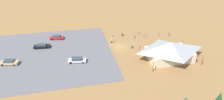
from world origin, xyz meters
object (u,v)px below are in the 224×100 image
at_px(bike_pavilion, 170,50).
at_px(car_black_end_stall, 42,46).
at_px(bicycle_white_lone_east, 154,43).
at_px(visitor_crossing_yard, 132,46).
at_px(trash_bin, 122,35).
at_px(bicycle_blue_near_porch, 161,41).
at_px(bicycle_red_yard_left, 188,49).
at_px(bicycle_teal_yard_front, 139,33).
at_px(bicycle_orange_front_row, 135,37).
at_px(car_red_mid_lot, 57,37).
at_px(lot_sign, 113,37).
at_px(bicycle_silver_yard_center, 145,36).
at_px(car_tan_near_entry, 9,62).
at_px(visitor_near_lot, 111,40).
at_px(bicycle_black_by_bin, 169,35).
at_px(car_silver_by_curb, 77,60).
at_px(bicycle_green_lone_west, 159,34).

relative_size(bike_pavilion, car_black_end_stall, 2.85).
distance_m(bicycle_white_lone_east, visitor_crossing_yard, 7.90).
xyz_separation_m(trash_bin, bicycle_blue_near_porch, (-11.28, 7.49, -0.07)).
relative_size(bike_pavilion, bicycle_red_yard_left, 8.11).
xyz_separation_m(bicycle_teal_yard_front, bicycle_orange_front_row, (2.56, 2.66, 0.03)).
xyz_separation_m(car_red_mid_lot, car_black_end_stall, (4.18, 5.72, -0.03)).
bearing_deg(lot_sign, trash_bin, -137.96).
bearing_deg(bicycle_white_lone_east, bicycle_silver_yard_center, -84.08).
xyz_separation_m(bike_pavilion, bicycle_red_yard_left, (-8.36, -3.51, -2.44)).
relative_size(car_tan_near_entry, visitor_near_lot, 2.81).
xyz_separation_m(trash_bin, bicycle_black_by_bin, (-16.30, 3.48, -0.07)).
bearing_deg(trash_bin, car_red_mid_lot, -5.05).
height_order(bicycle_teal_yard_front, visitor_near_lot, visitor_near_lot).
bearing_deg(bike_pavilion, bicycle_silver_yard_center, -86.91).
height_order(bicycle_silver_yard_center, visitor_near_lot, visitor_near_lot).
distance_m(trash_bin, car_tan_near_entry, 35.92).
bearing_deg(bicycle_silver_yard_center, lot_sign, 5.73).
xyz_separation_m(bike_pavilion, car_silver_by_curb, (24.86, -3.56, -2.11)).
relative_size(car_silver_by_curb, visitor_near_lot, 2.96).
xyz_separation_m(bicycle_black_by_bin, car_silver_by_curb, (32.82, 11.03, 0.33)).
distance_m(lot_sign, visitor_near_lot, 1.46).
bearing_deg(bicycle_white_lone_east, bike_pavilion, 91.14).
relative_size(bicycle_orange_front_row, bicycle_silver_yard_center, 0.98).
xyz_separation_m(bicycle_silver_yard_center, bicycle_red_yard_left, (-9.20, 12.00, -0.01)).
distance_m(lot_sign, bicycle_orange_front_row, 8.01).
distance_m(bicycle_black_by_bin, bicycle_red_yard_left, 11.09).
bearing_deg(bicycle_red_yard_left, bicycle_green_lone_west, -71.96).
xyz_separation_m(car_tan_near_entry, visitor_near_lot, (-28.92, -7.02, 0.17)).
xyz_separation_m(bicycle_black_by_bin, car_tan_near_entry, (50.23, 8.34, 0.33)).
xyz_separation_m(lot_sign, car_tan_near_entry, (29.78, 8.09, -0.70)).
xyz_separation_m(bicycle_white_lone_east, car_black_end_stall, (34.86, -5.14, 0.33)).
height_order(trash_bin, car_red_mid_lot, car_red_mid_lot).
height_order(bicycle_black_by_bin, visitor_crossing_yard, visitor_crossing_yard).
bearing_deg(bicycle_white_lone_east, bicycle_red_yard_left, 146.33).
relative_size(bicycle_teal_yard_front, car_black_end_stall, 0.34).
bearing_deg(bicycle_orange_front_row, car_silver_by_curb, 30.53).
xyz_separation_m(car_silver_by_curb, car_red_mid_lot, (6.00, -16.50, 0.02)).
distance_m(lot_sign, visitor_crossing_yard, 7.68).
distance_m(bicycle_silver_yard_center, visitor_near_lot, 12.72).
relative_size(bicycle_silver_yard_center, car_tan_near_entry, 0.37).
bearing_deg(visitor_crossing_yard, bike_pavilion, 134.50).
bearing_deg(bike_pavilion, car_black_end_stall, -22.26).
relative_size(bike_pavilion, visitor_near_lot, 8.28).
distance_m(trash_bin, bicycle_green_lone_west, 12.98).
distance_m(bicycle_teal_yard_front, car_tan_near_entry, 41.92).
height_order(bike_pavilion, car_red_mid_lot, bike_pavilion).
height_order(car_black_end_stall, visitor_crossing_yard, visitor_crossing_yard).
bearing_deg(bicycle_blue_near_porch, bicycle_teal_yard_front, -56.53).
bearing_deg(bicycle_red_yard_left, bike_pavilion, 22.77).
bearing_deg(car_silver_by_curb, visitor_crossing_yard, -164.82).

